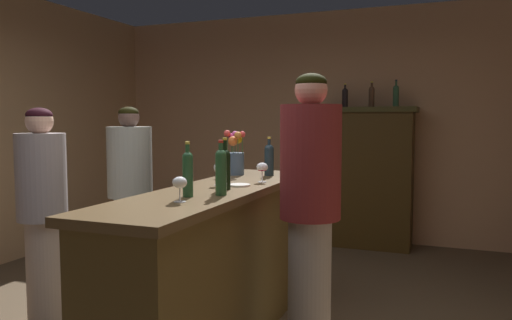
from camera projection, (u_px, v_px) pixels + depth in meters
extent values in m
cube|color=tan|center=(314.00, 126.00, 6.27)|extent=(5.34, 0.12, 2.78)
cube|color=brown|center=(218.00, 269.00, 3.27)|extent=(0.52, 2.24, 0.98)
cube|color=brown|center=(217.00, 191.00, 3.23)|extent=(0.60, 2.33, 0.05)
cube|color=#3A280F|center=(368.00, 177.00, 5.75)|extent=(0.97, 0.41, 1.61)
cube|color=#322E12|center=(370.00, 110.00, 5.68)|extent=(1.05, 0.47, 0.06)
cylinder|color=black|center=(225.00, 172.00, 3.13)|extent=(0.07, 0.07, 0.22)
sphere|color=black|center=(225.00, 155.00, 3.13)|extent=(0.07, 0.07, 0.07)
cylinder|color=black|center=(225.00, 148.00, 3.12)|extent=(0.03, 0.03, 0.09)
cylinder|color=gold|center=(225.00, 139.00, 3.12)|extent=(0.03, 0.03, 0.02)
cylinder|color=#28522E|center=(221.00, 175.00, 2.90)|extent=(0.07, 0.07, 0.23)
sphere|color=#28522E|center=(221.00, 155.00, 2.89)|extent=(0.07, 0.07, 0.07)
cylinder|color=#28522E|center=(221.00, 149.00, 2.88)|extent=(0.03, 0.03, 0.07)
cylinder|color=#B5281D|center=(221.00, 141.00, 2.88)|extent=(0.03, 0.03, 0.02)
cylinder|color=#192831|center=(269.00, 162.00, 3.91)|extent=(0.07, 0.07, 0.21)
sphere|color=#192831|center=(269.00, 149.00, 3.90)|extent=(0.07, 0.07, 0.07)
cylinder|color=#192831|center=(269.00, 144.00, 3.90)|extent=(0.02, 0.02, 0.08)
cylinder|color=gold|center=(269.00, 138.00, 3.89)|extent=(0.03, 0.03, 0.02)
cylinder|color=#24502D|center=(188.00, 177.00, 2.84)|extent=(0.06, 0.06, 0.23)
sphere|color=#24502D|center=(188.00, 157.00, 2.83)|extent=(0.06, 0.06, 0.06)
cylinder|color=#24502D|center=(187.00, 151.00, 2.82)|extent=(0.02, 0.02, 0.07)
cylinder|color=gold|center=(187.00, 143.00, 2.82)|extent=(0.03, 0.03, 0.02)
cylinder|color=white|center=(262.00, 182.00, 3.50)|extent=(0.06, 0.06, 0.00)
cylinder|color=white|center=(262.00, 177.00, 3.50)|extent=(0.01, 0.01, 0.07)
ellipsoid|color=white|center=(262.00, 167.00, 3.50)|extent=(0.08, 0.08, 0.06)
ellipsoid|color=maroon|center=(262.00, 169.00, 3.50)|extent=(0.07, 0.07, 0.03)
cylinder|color=white|center=(180.00, 202.00, 2.66)|extent=(0.07, 0.07, 0.00)
cylinder|color=white|center=(180.00, 195.00, 2.66)|extent=(0.01, 0.01, 0.07)
ellipsoid|color=white|center=(180.00, 182.00, 2.65)|extent=(0.08, 0.08, 0.06)
cylinder|color=white|center=(219.00, 185.00, 3.33)|extent=(0.06, 0.06, 0.00)
cylinder|color=white|center=(219.00, 179.00, 3.33)|extent=(0.01, 0.01, 0.08)
ellipsoid|color=white|center=(218.00, 168.00, 3.32)|extent=(0.06, 0.06, 0.07)
cylinder|color=#425772|center=(235.00, 164.00, 3.98)|extent=(0.15, 0.15, 0.18)
cylinder|color=#38602D|center=(242.00, 148.00, 3.94)|extent=(0.01, 0.01, 0.22)
sphere|color=#D33838|center=(242.00, 134.00, 3.93)|extent=(0.05, 0.05, 0.05)
cylinder|color=#38602D|center=(238.00, 150.00, 3.98)|extent=(0.01, 0.01, 0.17)
sphere|color=gold|center=(238.00, 140.00, 3.97)|extent=(0.07, 0.07, 0.07)
cylinder|color=#38602D|center=(235.00, 148.00, 3.99)|extent=(0.01, 0.01, 0.21)
sphere|color=#B84689|center=(235.00, 135.00, 3.98)|extent=(0.06, 0.06, 0.06)
cylinder|color=#38602D|center=(232.00, 149.00, 3.99)|extent=(0.01, 0.01, 0.20)
sphere|color=#D53E83|center=(232.00, 137.00, 3.98)|extent=(0.05, 0.05, 0.05)
cylinder|color=#38602D|center=(227.00, 148.00, 3.97)|extent=(0.01, 0.01, 0.22)
sphere|color=#D53E39|center=(227.00, 133.00, 3.96)|extent=(0.05, 0.05, 0.05)
cylinder|color=#38602D|center=(233.00, 151.00, 3.94)|extent=(0.01, 0.01, 0.16)
sphere|color=#D26228|center=(233.00, 141.00, 3.93)|extent=(0.08, 0.08, 0.08)
cylinder|color=#38602D|center=(238.00, 149.00, 3.91)|extent=(0.01, 0.01, 0.21)
sphere|color=orange|center=(238.00, 135.00, 3.90)|extent=(0.06, 0.06, 0.06)
cylinder|color=white|center=(239.00, 185.00, 3.31)|extent=(0.15, 0.15, 0.01)
cylinder|color=black|center=(345.00, 99.00, 5.78)|extent=(0.07, 0.07, 0.19)
sphere|color=black|center=(345.00, 91.00, 5.77)|extent=(0.07, 0.07, 0.07)
cylinder|color=black|center=(345.00, 88.00, 5.77)|extent=(0.02, 0.02, 0.07)
cylinder|color=gold|center=(345.00, 84.00, 5.76)|extent=(0.03, 0.03, 0.02)
cylinder|color=#462D1E|center=(372.00, 98.00, 5.67)|extent=(0.06, 0.06, 0.20)
sphere|color=#462D1E|center=(372.00, 89.00, 5.66)|extent=(0.06, 0.06, 0.06)
cylinder|color=#462D1E|center=(372.00, 86.00, 5.66)|extent=(0.03, 0.03, 0.07)
cylinder|color=gold|center=(372.00, 82.00, 5.65)|extent=(0.03, 0.03, 0.02)
cylinder|color=#2A4F34|center=(396.00, 98.00, 5.57)|extent=(0.07, 0.07, 0.21)
sphere|color=#2A4F34|center=(396.00, 88.00, 5.56)|extent=(0.07, 0.07, 0.07)
cylinder|color=#2A4F34|center=(396.00, 85.00, 5.56)|extent=(0.02, 0.02, 0.08)
cylinder|color=black|center=(396.00, 80.00, 5.55)|extent=(0.03, 0.03, 0.02)
cylinder|color=#BCA494|center=(45.00, 274.00, 3.51)|extent=(0.24, 0.24, 0.77)
cylinder|color=gray|center=(41.00, 177.00, 3.45)|extent=(0.34, 0.34, 0.60)
sphere|color=#DCA88C|center=(39.00, 121.00, 3.42)|extent=(0.19, 0.19, 0.19)
ellipsoid|color=black|center=(39.00, 115.00, 3.42)|extent=(0.18, 0.18, 0.10)
cylinder|color=#4B6456|center=(131.00, 243.00, 4.30)|extent=(0.27, 0.27, 0.81)
cylinder|color=#979B92|center=(130.00, 162.00, 4.25)|extent=(0.38, 0.38, 0.60)
sphere|color=brown|center=(129.00, 117.00, 4.22)|extent=(0.18, 0.18, 0.18)
ellipsoid|color=black|center=(129.00, 113.00, 4.21)|extent=(0.17, 0.17, 0.10)
cylinder|color=gray|center=(309.00, 290.00, 3.01)|extent=(0.26, 0.26, 0.88)
cylinder|color=maroon|center=(310.00, 162.00, 2.94)|extent=(0.36, 0.36, 0.67)
sphere|color=tan|center=(311.00, 90.00, 2.91)|extent=(0.19, 0.19, 0.19)
ellipsoid|color=black|center=(311.00, 82.00, 2.91)|extent=(0.18, 0.18, 0.11)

